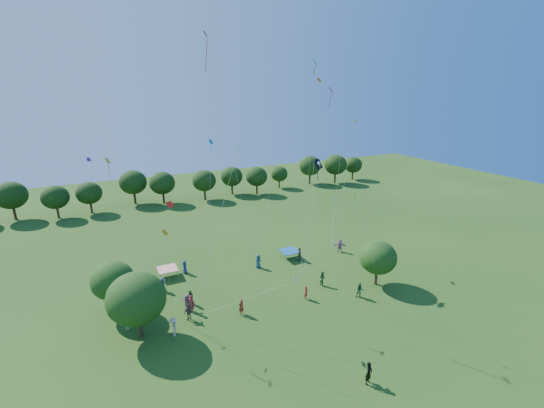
# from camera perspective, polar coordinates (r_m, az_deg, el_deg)

# --- Properties ---
(ground) EXTENTS (160.00, 160.00, 0.00)m
(ground) POSITION_cam_1_polar(r_m,az_deg,el_deg) (29.99, 13.36, -28.43)
(ground) COLOR #2C5118
(near_tree_west) EXTENTS (5.14, 5.14, 6.24)m
(near_tree_west) POSITION_cam_1_polar(r_m,az_deg,el_deg) (34.84, -20.50, -13.73)
(near_tree_west) COLOR #422B19
(near_tree_west) RESTS_ON ground
(near_tree_north) EXTENTS (4.14, 4.14, 5.42)m
(near_tree_north) POSITION_cam_1_polar(r_m,az_deg,el_deg) (39.41, -23.71, -10.94)
(near_tree_north) COLOR #422B19
(near_tree_north) RESTS_ON ground
(near_tree_east) EXTENTS (4.17, 4.17, 5.26)m
(near_tree_east) POSITION_cam_1_polar(r_m,az_deg,el_deg) (42.82, 16.29, -8.06)
(near_tree_east) COLOR #422B19
(near_tree_east) RESTS_ON ground
(treeline) EXTENTS (88.01, 8.77, 6.77)m
(treeline) POSITION_cam_1_polar(r_m,az_deg,el_deg) (74.08, -15.36, 3.40)
(treeline) COLOR #422B19
(treeline) RESTS_ON ground
(tent_red_stripe) EXTENTS (2.20, 2.20, 1.10)m
(tent_red_stripe) POSITION_cam_1_polar(r_m,az_deg,el_deg) (45.48, -16.08, -9.76)
(tent_red_stripe) COLOR red
(tent_red_stripe) RESTS_ON ground
(tent_blue) EXTENTS (2.20, 2.20, 1.10)m
(tent_blue) POSITION_cam_1_polar(r_m,az_deg,el_deg) (48.29, 2.77, -7.38)
(tent_blue) COLOR #16528F
(tent_blue) RESTS_ON ground
(man_in_black) EXTENTS (0.84, 0.73, 1.89)m
(man_in_black) POSITION_cam_1_polar(r_m,az_deg,el_deg) (31.05, 14.95, -24.25)
(man_in_black) COLOR black
(man_in_black) RESTS_ON ground
(crowd_person_0) EXTENTS (0.83, 0.48, 1.62)m
(crowd_person_0) POSITION_cam_1_polar(r_m,az_deg,el_deg) (42.75, -16.76, -12.01)
(crowd_person_0) COLOR navy
(crowd_person_0) RESTS_ON ground
(crowd_person_1) EXTENTS (0.68, 0.66, 1.54)m
(crowd_person_1) POSITION_cam_1_polar(r_m,az_deg,el_deg) (39.83, 5.36, -13.67)
(crowd_person_1) COLOR maroon
(crowd_person_1) RESTS_ON ground
(crowd_person_2) EXTENTS (0.59, 0.86, 1.59)m
(crowd_person_2) POSITION_cam_1_polar(r_m,az_deg,el_deg) (39.68, -12.69, -14.15)
(crowd_person_2) COLOR #275625
(crowd_person_2) RESTS_ON ground
(crowd_person_3) EXTENTS (0.61, 1.21, 1.79)m
(crowd_person_3) POSITION_cam_1_polar(r_m,az_deg,el_deg) (35.71, -15.18, -18.12)
(crowd_person_3) COLOR #BFA898
(crowd_person_3) RESTS_ON ground
(crowd_person_4) EXTENTS (0.97, 1.15, 1.80)m
(crowd_person_4) POSITION_cam_1_polar(r_m,az_deg,el_deg) (47.83, 4.33, -7.85)
(crowd_person_4) COLOR #423935
(crowd_person_4) RESTS_ON ground
(crowd_person_5) EXTENTS (1.61, 1.52, 1.75)m
(crowd_person_5) POSITION_cam_1_polar(r_m,az_deg,el_deg) (38.88, -13.15, -14.77)
(crowd_person_5) COLOR #AC6496
(crowd_person_5) RESTS_ON ground
(crowd_person_6) EXTENTS (0.96, 0.66, 1.76)m
(crowd_person_6) POSITION_cam_1_polar(r_m,az_deg,el_deg) (45.91, -2.18, -8.97)
(crowd_person_6) COLOR navy
(crowd_person_6) RESTS_ON ground
(crowd_person_7) EXTENTS (0.74, 0.59, 1.71)m
(crowd_person_7) POSITION_cam_1_polar(r_m,az_deg,el_deg) (37.42, -4.87, -15.76)
(crowd_person_7) COLOR maroon
(crowd_person_7) RESTS_ON ground
(crowd_person_8) EXTENTS (0.57, 0.90, 1.70)m
(crowd_person_8) POSITION_cam_1_polar(r_m,az_deg,el_deg) (42.54, 7.90, -11.47)
(crowd_person_8) COLOR #2B662B
(crowd_person_8) RESTS_ON ground
(crowd_person_9) EXTENTS (1.05, 0.48, 1.60)m
(crowd_person_9) POSITION_cam_1_polar(r_m,az_deg,el_deg) (37.82, -21.82, -16.81)
(crowd_person_9) COLOR #C0AF9A
(crowd_person_9) RESTS_ON ground
(crowd_person_10) EXTENTS (1.13, 0.75, 1.76)m
(crowd_person_10) POSITION_cam_1_polar(r_m,az_deg,el_deg) (37.42, -12.92, -16.14)
(crowd_person_10) COLOR #433F36
(crowd_person_10) RESTS_ON ground
(crowd_person_11) EXTENTS (1.70, 1.51, 1.81)m
(crowd_person_11) POSITION_cam_1_polar(r_m,az_deg,el_deg) (51.05, 10.59, -6.41)
(crowd_person_11) COLOR #995988
(crowd_person_11) RESTS_ON ground
(crowd_person_12) EXTENTS (0.78, 0.92, 1.65)m
(crowd_person_12) POSITION_cam_1_polar(r_m,az_deg,el_deg) (45.87, -13.53, -9.59)
(crowd_person_12) COLOR navy
(crowd_person_12) RESTS_ON ground
(crowd_person_13) EXTENTS (0.76, 0.82, 1.86)m
(crowd_person_13) POSITION_cam_1_polar(r_m,az_deg,el_deg) (38.49, -12.51, -14.99)
(crowd_person_13) COLOR maroon
(crowd_person_13) RESTS_ON ground
(crowd_person_14) EXTENTS (0.94, 0.79, 1.68)m
(crowd_person_14) POSITION_cam_1_polar(r_m,az_deg,el_deg) (40.99, 13.61, -13.05)
(crowd_person_14) COLOR #235230
(crowd_person_14) RESTS_ON ground
(pirate_kite) EXTENTS (5.66, 5.10, 12.45)m
(pirate_kite) POSITION_cam_1_polar(r_m,az_deg,el_deg) (41.73, 7.23, 5.85)
(pirate_kite) COLOR black
(red_high_kite) EXTENTS (3.25, 6.52, 25.46)m
(red_high_kite) POSITION_cam_1_polar(r_m,az_deg,el_deg) (37.94, -8.48, 16.65)
(red_high_kite) COLOR red
(small_kite_0) EXTENTS (1.92, 1.81, 21.20)m
(small_kite_0) POSITION_cam_1_polar(r_m,az_deg,el_deg) (39.15, 6.82, 10.31)
(small_kite_0) COLOR #ED430D
(small_kite_1) EXTENTS (0.59, 1.64, 8.42)m
(small_kite_1) POSITION_cam_1_polar(r_m,az_deg,el_deg) (33.61, -16.27, -6.30)
(small_kite_1) COLOR orange
(small_kite_2) EXTENTS (3.70, 1.80, 14.33)m
(small_kite_2) POSITION_cam_1_polar(r_m,az_deg,el_deg) (35.44, -22.71, 1.65)
(small_kite_2) COLOR gold
(small_kite_3) EXTENTS (6.14, 2.54, 11.19)m
(small_kite_3) POSITION_cam_1_polar(r_m,az_deg,el_deg) (36.20, 14.11, -3.45)
(small_kite_3) COLOR green
(small_kite_4) EXTENTS (2.36, 1.26, 11.24)m
(small_kite_4) POSITION_cam_1_polar(r_m,az_deg,el_deg) (45.03, -0.39, 2.36)
(small_kite_4) COLOR #1155AE
(small_kite_5) EXTENTS (1.71, 5.97, 20.26)m
(small_kite_5) POSITION_cam_1_polar(r_m,az_deg,el_deg) (33.64, 8.05, 9.50)
(small_kite_5) COLOR #941884
(small_kite_6) EXTENTS (8.32, 5.29, 4.86)m
(small_kite_6) POSITION_cam_1_polar(r_m,az_deg,el_deg) (32.26, 0.96, -12.69)
(small_kite_6) COLOR silver
(small_kite_7) EXTENTS (3.93, 5.33, 5.41)m
(small_kite_7) POSITION_cam_1_polar(r_m,az_deg,el_deg) (52.02, 9.66, -0.11)
(small_kite_7) COLOR #0CABB9
(small_kite_8) EXTENTS (1.85, 1.90, 11.84)m
(small_kite_8) POSITION_cam_1_polar(r_m,az_deg,el_deg) (30.09, -14.83, -4.38)
(small_kite_8) COLOR red
(small_kite_9) EXTENTS (2.11, 1.62, 12.31)m
(small_kite_9) POSITION_cam_1_polar(r_m,az_deg,el_deg) (46.78, 10.39, 4.98)
(small_kite_9) COLOR yellow
(small_kite_10) EXTENTS (0.85, 3.77, 16.97)m
(small_kite_10) POSITION_cam_1_polar(r_m,az_deg,el_deg) (43.01, 11.68, 5.55)
(small_kite_10) COLOR yellow
(small_kite_11) EXTENTS (1.00, 2.36, 22.66)m
(small_kite_11) POSITION_cam_1_polar(r_m,az_deg,el_deg) (35.80, 6.26, 12.83)
(small_kite_11) COLOR #1A902F
(small_kite_12) EXTENTS (2.19, 2.74, 15.43)m
(small_kite_12) POSITION_cam_1_polar(r_m,az_deg,el_deg) (36.29, -9.70, 3.59)
(small_kite_12) COLOR #1275B5
(small_kite_13) EXTENTS (6.22, 1.54, 13.70)m
(small_kite_13) POSITION_cam_1_polar(r_m,az_deg,el_deg) (40.45, -23.29, 0.47)
(small_kite_13) COLOR #801688
(small_kite_14) EXTENTS (3.76, 4.38, 16.29)m
(small_kite_14) POSITION_cam_1_polar(r_m,az_deg,el_deg) (28.10, -6.94, 3.06)
(small_kite_14) COLOR white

